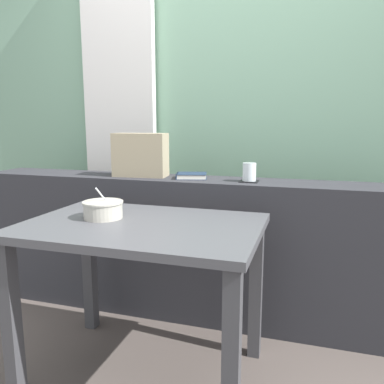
{
  "coord_description": "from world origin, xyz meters",
  "views": [
    {
      "loc": [
        0.61,
        -1.59,
        1.17
      ],
      "look_at": [
        0.0,
        0.37,
        0.8
      ],
      "focal_mm": 36.14,
      "sensor_mm": 36.0,
      "label": 1
    }
  ],
  "objects_px": {
    "coaster_square": "(249,181)",
    "soup_bowl": "(103,210)",
    "throw_pillow": "(140,155)",
    "juice_glass": "(249,172)",
    "closed_book": "(191,176)",
    "breakfast_table": "(142,249)"
  },
  "relations": [
    {
      "from": "coaster_square",
      "to": "closed_book",
      "type": "bearing_deg",
      "value": 175.03
    },
    {
      "from": "throw_pillow",
      "to": "soup_bowl",
      "type": "height_order",
      "value": "throw_pillow"
    },
    {
      "from": "breakfast_table",
      "to": "coaster_square",
      "type": "bearing_deg",
      "value": 58.35
    },
    {
      "from": "throw_pillow",
      "to": "coaster_square",
      "type": "bearing_deg",
      "value": -2.13
    },
    {
      "from": "soup_bowl",
      "to": "juice_glass",
      "type": "bearing_deg",
      "value": 44.94
    },
    {
      "from": "juice_glass",
      "to": "throw_pillow",
      "type": "relative_size",
      "value": 0.31
    },
    {
      "from": "breakfast_table",
      "to": "throw_pillow",
      "type": "height_order",
      "value": "throw_pillow"
    },
    {
      "from": "coaster_square",
      "to": "throw_pillow",
      "type": "xyz_separation_m",
      "value": [
        -0.66,
        0.02,
        0.13
      ]
    },
    {
      "from": "breakfast_table",
      "to": "coaster_square",
      "type": "height_order",
      "value": "coaster_square"
    },
    {
      "from": "closed_book",
      "to": "breakfast_table",
      "type": "bearing_deg",
      "value": -92.67
    },
    {
      "from": "breakfast_table",
      "to": "coaster_square",
      "type": "distance_m",
      "value": 0.75
    },
    {
      "from": "breakfast_table",
      "to": "soup_bowl",
      "type": "relative_size",
      "value": 5.59
    },
    {
      "from": "breakfast_table",
      "to": "juice_glass",
      "type": "distance_m",
      "value": 0.77
    },
    {
      "from": "coaster_square",
      "to": "juice_glass",
      "type": "distance_m",
      "value": 0.05
    },
    {
      "from": "throw_pillow",
      "to": "closed_book",
      "type": "bearing_deg",
      "value": 0.93
    },
    {
      "from": "juice_glass",
      "to": "closed_book",
      "type": "height_order",
      "value": "juice_glass"
    },
    {
      "from": "juice_glass",
      "to": "closed_book",
      "type": "bearing_deg",
      "value": 175.03
    },
    {
      "from": "coaster_square",
      "to": "soup_bowl",
      "type": "relative_size",
      "value": 0.54
    },
    {
      "from": "juice_glass",
      "to": "breakfast_table",
      "type": "bearing_deg",
      "value": -121.65
    },
    {
      "from": "breakfast_table",
      "to": "soup_bowl",
      "type": "distance_m",
      "value": 0.26
    },
    {
      "from": "coaster_square",
      "to": "throw_pillow",
      "type": "distance_m",
      "value": 0.68
    },
    {
      "from": "coaster_square",
      "to": "soup_bowl",
      "type": "distance_m",
      "value": 0.82
    }
  ]
}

